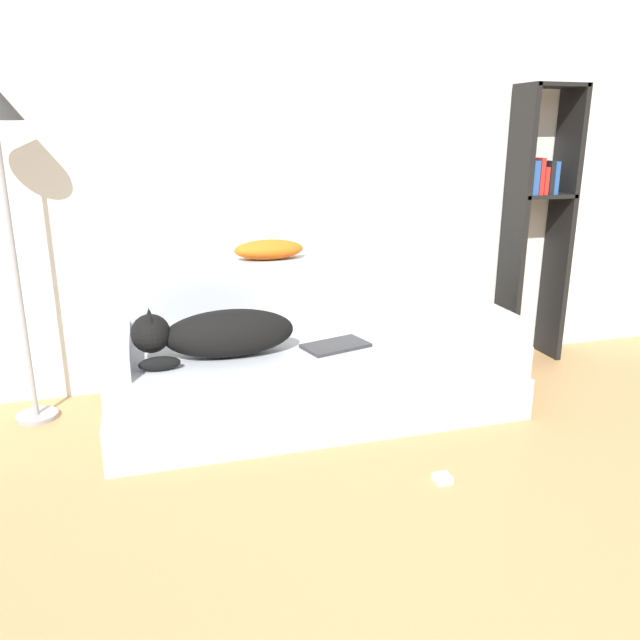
# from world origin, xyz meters

# --- Properties ---
(wall_back) EXTENTS (7.02, 0.06, 2.70)m
(wall_back) POSITION_xyz_m (0.00, 2.96, 1.35)
(wall_back) COLOR silver
(wall_back) RESTS_ON ground_plane
(couch) EXTENTS (2.19, 0.84, 0.41)m
(couch) POSITION_xyz_m (-0.15, 2.32, 0.20)
(couch) COLOR #B2B7BC
(couch) RESTS_ON ground_plane
(couch_backrest) EXTENTS (2.15, 0.15, 0.39)m
(couch_backrest) POSITION_xyz_m (-0.15, 2.67, 0.61)
(couch_backrest) COLOR #B2B7BC
(couch_backrest) RESTS_ON couch
(couch_arm_left) EXTENTS (0.15, 0.65, 0.12)m
(couch_arm_left) POSITION_xyz_m (-1.18, 2.32, 0.47)
(couch_arm_left) COLOR #B2B7BC
(couch_arm_left) RESTS_ON couch
(couch_arm_right) EXTENTS (0.15, 0.65, 0.12)m
(couch_arm_right) POSITION_xyz_m (0.87, 2.32, 0.47)
(couch_arm_right) COLOR #B2B7BC
(couch_arm_right) RESTS_ON couch
(dog) EXTENTS (0.80, 0.27, 0.27)m
(dog) POSITION_xyz_m (-0.69, 2.23, 0.54)
(dog) COLOR black
(dog) RESTS_ON couch
(laptop) EXTENTS (0.37, 0.28, 0.02)m
(laptop) POSITION_xyz_m (-0.07, 2.21, 0.42)
(laptop) COLOR #2D2D30
(laptop) RESTS_ON couch
(throw_pillow) EXTENTS (0.39, 0.20, 0.11)m
(throw_pillow) POSITION_xyz_m (-0.32, 2.67, 0.86)
(throw_pillow) COLOR orange
(throw_pillow) RESTS_ON couch_backrest
(bookshelf) EXTENTS (0.39, 0.26, 1.78)m
(bookshelf) POSITION_xyz_m (1.48, 2.78, 0.99)
(bookshelf) COLOR black
(bookshelf) RESTS_ON ground_plane
(power_adapter) EXTENTS (0.07, 0.07, 0.03)m
(power_adapter) POSITION_xyz_m (0.20, 1.47, 0.01)
(power_adapter) COLOR silver
(power_adapter) RESTS_ON ground_plane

